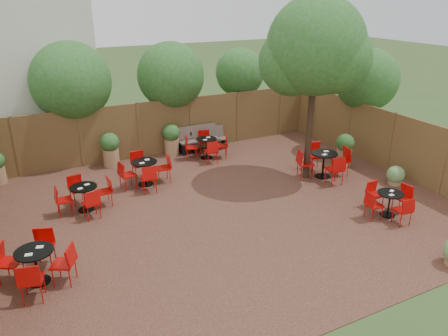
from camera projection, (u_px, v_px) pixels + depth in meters
name	position (u px, v px, depth m)	size (l,w,h in m)	color
ground	(228.00, 208.00, 11.94)	(80.00, 80.00, 0.00)	#354F23
courtyard_paving	(228.00, 208.00, 11.93)	(12.00, 10.00, 0.02)	#3D2119
fence_back	(166.00, 127.00, 15.69)	(12.00, 0.08, 2.00)	#52371E
fence_right	(391.00, 143.00, 14.05)	(0.08, 10.00, 2.00)	#52371E
neighbour_building	(12.00, 40.00, 15.16)	(5.00, 4.00, 8.00)	beige
overhang_foliage	(112.00, 100.00, 12.19)	(15.70, 10.81, 2.66)	#24571C
courtyard_tree	(315.00, 52.00, 12.40)	(2.95, 2.88, 5.55)	black
park_bench_left	(198.00, 138.00, 16.04)	(1.55, 0.51, 0.96)	brown
park_bench_right	(208.00, 138.00, 16.20)	(1.41, 0.55, 0.85)	brown
bistro_tables	(206.00, 182.00, 12.44)	(10.37, 7.58, 0.95)	black
planters	(165.00, 149.00, 14.62)	(11.25, 4.26, 1.17)	#9A714D
low_shrubs	(445.00, 219.00, 10.72)	(2.72, 4.29, 0.64)	#9A714D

